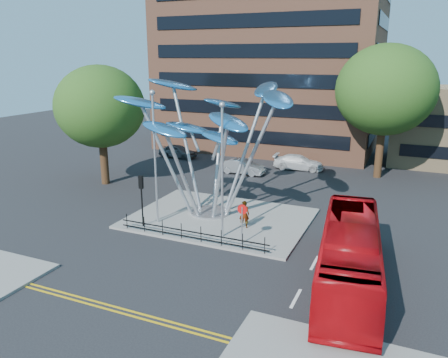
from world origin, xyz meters
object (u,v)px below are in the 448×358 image
at_px(street_lamp_left, 155,146).
at_px(parked_car_left, 178,151).
at_px(street_lamp_right, 222,159).
at_px(traffic_light_island, 141,190).
at_px(no_entry_sign_island, 242,217).
at_px(red_bus, 350,255).
at_px(tree_right, 386,90).
at_px(tree_left, 100,107).
at_px(leaf_sculpture, 210,119).
at_px(parked_car_mid, 242,167).
at_px(parked_car_right, 298,162).
at_px(pedestrian, 244,214).

distance_m(street_lamp_left, parked_car_left, 20.58).
height_order(street_lamp_right, traffic_light_island, street_lamp_right).
bearing_deg(no_entry_sign_island, red_bus, -18.57).
xyz_separation_m(tree_right, traffic_light_island, (-13.00, -19.50, -5.42)).
xyz_separation_m(tree_left, traffic_light_island, (9.00, -7.50, -4.18)).
bearing_deg(parked_car_left, tree_left, 177.98).
bearing_deg(leaf_sculpture, parked_car_mid, 99.82).
height_order(red_bus, parked_car_left, red_bus).
distance_m(street_lamp_right, parked_car_right, 19.37).
bearing_deg(parked_car_right, red_bus, -163.83).
relative_size(street_lamp_left, parked_car_left, 2.03).
bearing_deg(traffic_light_island, street_lamp_right, 5.19).
distance_m(tree_right, tree_left, 25.09).
distance_m(tree_right, street_lamp_right, 20.64).
relative_size(street_lamp_right, no_entry_sign_island, 3.39).
relative_size(leaf_sculpture, street_lamp_left, 1.45).
relative_size(street_lamp_right, pedestrian, 4.51).
height_order(street_lamp_right, parked_car_mid, street_lamp_right).
bearing_deg(pedestrian, red_bus, 132.94).
height_order(red_bus, parked_car_mid, red_bus).
distance_m(leaf_sculpture, no_entry_sign_island, 7.71).
height_order(street_lamp_right, parked_car_left, street_lamp_right).
bearing_deg(street_lamp_right, parked_car_right, 90.09).
height_order(leaf_sculpture, parked_car_left, leaf_sculpture).
relative_size(tree_left, street_lamp_right, 1.24).
bearing_deg(street_lamp_left, pedestrian, 13.86).
distance_m(tree_right, traffic_light_island, 24.06).
bearing_deg(parked_car_left, parked_car_right, -86.80).
xyz_separation_m(tree_right, tree_left, (-22.00, -12.00, -1.24)).
height_order(pedestrian, parked_car_right, pedestrian).
bearing_deg(parked_car_right, tree_right, -93.28).
height_order(tree_right, parked_car_mid, tree_right).
bearing_deg(parked_car_right, street_lamp_left, 160.58).
bearing_deg(parked_car_left, street_lamp_right, -141.64).
height_order(tree_left, street_lamp_left, tree_left).
bearing_deg(street_lamp_right, no_entry_sign_island, -17.87).
relative_size(leaf_sculpture, parked_car_right, 2.56).
xyz_separation_m(red_bus, pedestrian, (-7.29, 4.58, -0.52)).
bearing_deg(tree_left, street_lamp_right, -25.77).
relative_size(tree_right, parked_car_mid, 2.80).
bearing_deg(parked_car_left, traffic_light_island, -154.79).
bearing_deg(tree_left, red_bus, -23.25).
distance_m(tree_left, leaf_sculpture, 12.38).
bearing_deg(no_entry_sign_island, traffic_light_island, -179.87).
xyz_separation_m(traffic_light_island, parked_car_left, (-8.19, 19.07, -1.87)).
bearing_deg(parked_car_mid, parked_car_left, 70.07).
relative_size(street_lamp_right, parked_car_mid, 1.92).
height_order(tree_right, leaf_sculpture, tree_right).
bearing_deg(parked_car_left, no_entry_sign_island, -139.48).
height_order(traffic_light_island, parked_car_right, traffic_light_island).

